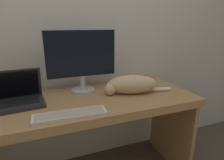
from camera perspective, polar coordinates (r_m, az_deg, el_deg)
name	(u,v)px	position (r m, az deg, el deg)	size (l,w,h in m)	color
wall_back	(67,22)	(1.65, -13.45, 16.74)	(6.40, 0.06, 2.60)	silver
desk	(81,118)	(1.45, -9.54, -11.31)	(1.76, 0.63, 0.76)	#A37A4C
monitor	(82,58)	(1.49, -9.27, 6.49)	(0.56, 0.19, 0.50)	#B2B2B7
laptop	(16,98)	(1.43, -27.11, -4.93)	(0.36, 0.27, 0.24)	#232326
external_keyboard	(70,115)	(1.16, -12.59, -10.23)	(0.44, 0.13, 0.02)	beige
cat	(131,84)	(1.48, 5.89, -1.29)	(0.54, 0.24, 0.15)	#D1B284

